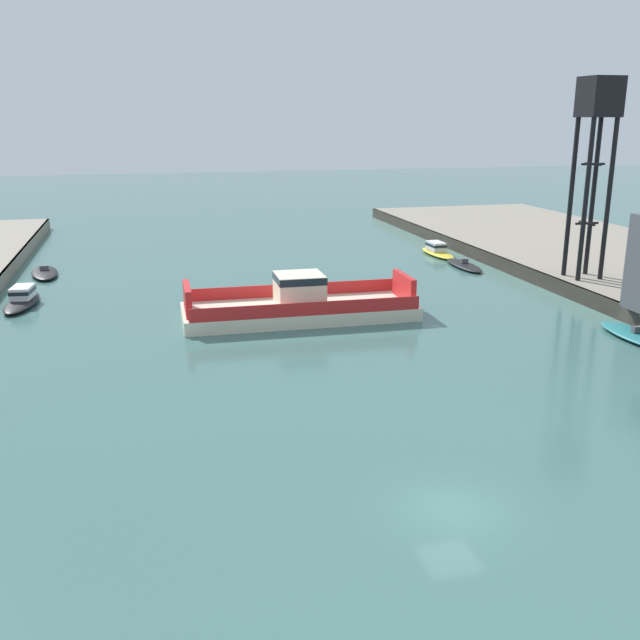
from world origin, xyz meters
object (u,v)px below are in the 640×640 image
Objects in this scene: moored_boat_near_left at (464,265)px; moored_boat_near_right at (638,336)px; moored_boat_mid_right at (22,299)px; moored_boat_far_left at (45,273)px; chain_ferry at (300,305)px; moored_boat_mid_left at (437,250)px; crane_tower at (597,124)px.

moored_boat_near_left is 0.99× the size of moored_boat_near_right.
moored_boat_far_left is (0.41, 13.01, -0.33)m from moored_boat_mid_right.
chain_ferry is 2.41× the size of moored_boat_near_left.
chain_ferry is 2.45× the size of moored_boat_far_left.
moored_boat_far_left is at bearing 88.20° from moored_boat_mid_right.
crane_tower is (5.85, -21.27, 15.14)m from moored_boat_mid_left.
moored_boat_near_right is at bearing -37.14° from moored_boat_far_left.
moored_boat_mid_right reaches higher than moored_boat_near_left.
chain_ferry is 32.82m from moored_boat_mid_left.
moored_boat_near_left is 46.29m from moored_boat_mid_right.
crane_tower is at bearing -8.40° from moored_boat_mid_right.
moored_boat_mid_left reaches higher than moored_boat_near_right.
moored_boat_mid_right is 1.02× the size of moored_boat_far_left.
moored_boat_near_left is 1.02× the size of moored_boat_mid_left.
crane_tower reaches higher than moored_boat_near_right.
moored_boat_mid_left reaches higher than moored_boat_far_left.
moored_boat_mid_right reaches higher than moored_boat_mid_left.
moored_boat_near_left is 0.44× the size of crane_tower.
moored_boat_near_right is at bearing -87.72° from moored_boat_near_left.
moored_boat_mid_left is 26.76m from crane_tower.
moored_boat_near_left is at bearing 7.33° from moored_boat_mid_right.
moored_boat_near_right is 52.05m from moored_boat_mid_right.
moored_boat_near_right is 1.00× the size of moored_boat_mid_right.
crane_tower is (5.85, -13.55, 15.48)m from moored_boat_near_left.
chain_ferry is at bearing -45.33° from moored_boat_far_left.
chain_ferry is 2.46× the size of moored_boat_mid_left.
chain_ferry is 26.66m from moored_boat_near_right.
moored_boat_near_left is at bearing 113.37° from crane_tower.
moored_boat_near_left is at bearing 92.28° from moored_boat_near_right.
moored_boat_far_left is at bearing 171.13° from moored_boat_near_left.
moored_boat_mid_right is 0.44× the size of crane_tower.
moored_boat_near_right is 1.03× the size of moored_boat_mid_left.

